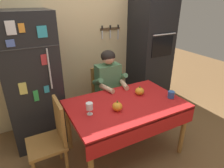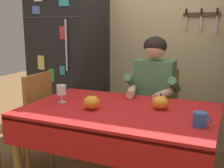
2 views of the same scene
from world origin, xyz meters
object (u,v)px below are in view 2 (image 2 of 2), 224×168
object	(u,v)px
dining_table	(118,120)
pumpkin_large	(91,103)
refrigerator	(70,65)
chair_left_side	(31,119)
coffee_mug	(200,119)
pumpkin_medium	(160,102)
seated_person	(152,93)
chair_behind_person	(157,111)
wine_glass	(61,91)

from	to	relation	value
dining_table	pumpkin_large	distance (m)	0.24
refrigerator	dining_table	xyz separation A→B (m)	(0.95, -0.88, -0.24)
chair_left_side	coffee_mug	size ratio (longest dim) A/B	8.26
refrigerator	pumpkin_medium	bearing A→B (deg)	-31.48
pumpkin_large	pumpkin_medium	xyz separation A→B (m)	(0.46, 0.21, -0.00)
refrigerator	seated_person	distance (m)	1.09
refrigerator	coffee_mug	bearing A→B (deg)	-33.46
refrigerator	chair_behind_person	distance (m)	1.11
coffee_mug	pumpkin_medium	xyz separation A→B (m)	(-0.31, 0.26, 0.01)
pumpkin_large	pumpkin_medium	bearing A→B (deg)	24.56
dining_table	chair_left_side	world-z (taller)	chair_left_side
chair_behind_person	coffee_mug	size ratio (longest dim) A/B	8.26
refrigerator	pumpkin_large	bearing A→B (deg)	-51.22
pumpkin_medium	chair_left_side	bearing A→B (deg)	-178.97
seated_person	pumpkin_large	distance (m)	0.73
refrigerator	seated_person	size ratio (longest dim) A/B	1.45
seated_person	coffee_mug	distance (m)	0.89
seated_person	pumpkin_medium	distance (m)	0.52
seated_person	chair_behind_person	bearing A→B (deg)	90.00
pumpkin_medium	seated_person	bearing A→B (deg)	112.22
pumpkin_medium	wine_glass	bearing A→B (deg)	-170.32
chair_left_side	pumpkin_large	world-z (taller)	chair_left_side
pumpkin_large	chair_behind_person	bearing A→B (deg)	73.20
chair_behind_person	pumpkin_medium	distance (m)	0.74
refrigerator	pumpkin_large	distance (m)	1.24
seated_person	coffee_mug	xyz separation A→B (m)	(0.50, -0.74, 0.05)
dining_table	seated_person	world-z (taller)	seated_person
chair_left_side	pumpkin_large	size ratio (longest dim) A/B	7.49
seated_person	coffee_mug	bearing A→B (deg)	-55.76
wine_glass	refrigerator	bearing A→B (deg)	117.78
coffee_mug	chair_behind_person	bearing A→B (deg)	118.46
chair_behind_person	pumpkin_medium	world-z (taller)	chair_behind_person
chair_behind_person	pumpkin_medium	size ratio (longest dim) A/B	7.67
chair_behind_person	chair_left_side	xyz separation A→B (m)	(-0.99, -0.68, 0.00)
refrigerator	wine_glass	bearing A→B (deg)	-62.22
seated_person	pumpkin_medium	xyz separation A→B (m)	(0.19, -0.47, 0.05)
refrigerator	seated_person	bearing A→B (deg)	-15.07
chair_behind_person	pumpkin_large	xyz separation A→B (m)	(-0.26, -0.87, 0.28)
wine_glass	pumpkin_large	distance (m)	0.32
dining_table	chair_behind_person	bearing A→B (deg)	83.75
pumpkin_large	wine_glass	bearing A→B (deg)	165.68
chair_behind_person	pumpkin_large	size ratio (longest dim) A/B	7.49
refrigerator	chair_behind_person	size ratio (longest dim) A/B	1.94
seated_person	pumpkin_medium	bearing A→B (deg)	-67.78
chair_behind_person	coffee_mug	world-z (taller)	chair_behind_person
refrigerator	coffee_mug	world-z (taller)	refrigerator
coffee_mug	seated_person	bearing A→B (deg)	124.24
seated_person	wine_glass	world-z (taller)	seated_person
pumpkin_medium	pumpkin_large	bearing A→B (deg)	-155.44
chair_left_side	pumpkin_medium	bearing A→B (deg)	1.03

